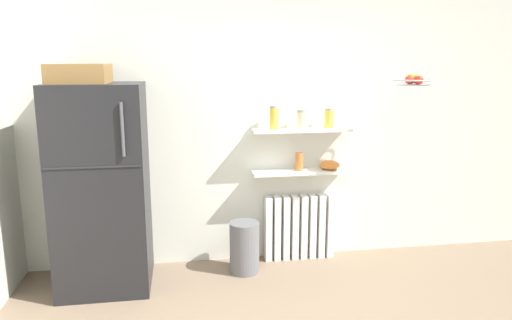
{
  "coord_description": "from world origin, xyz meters",
  "views": [
    {
      "loc": [
        -0.79,
        -2.23,
        1.85
      ],
      "look_at": [
        -0.17,
        1.6,
        1.05
      ],
      "focal_mm": 32.85,
      "sensor_mm": 36.0,
      "label": 1
    }
  ],
  "objects_px": {
    "storage_jar_2": "(329,118)",
    "storage_jar_1": "(302,119)",
    "trash_bin": "(244,247)",
    "hanging_fruit_basket": "(414,81)",
    "refrigerator": "(101,184)",
    "shelf_bowl": "(330,165)",
    "vase": "(299,162)",
    "radiator": "(299,227)",
    "storage_jar_0": "(274,118)"
  },
  "relations": [
    {
      "from": "storage_jar_1",
      "to": "storage_jar_2",
      "type": "distance_m",
      "value": 0.26
    },
    {
      "from": "radiator",
      "to": "shelf_bowl",
      "type": "height_order",
      "value": "shelf_bowl"
    },
    {
      "from": "storage_jar_0",
      "to": "trash_bin",
      "type": "relative_size",
      "value": 0.46
    },
    {
      "from": "storage_jar_0",
      "to": "storage_jar_2",
      "type": "height_order",
      "value": "storage_jar_0"
    },
    {
      "from": "shelf_bowl",
      "to": "refrigerator",
      "type": "bearing_deg",
      "value": -173.33
    },
    {
      "from": "refrigerator",
      "to": "trash_bin",
      "type": "distance_m",
      "value": 1.36
    },
    {
      "from": "storage_jar_0",
      "to": "storage_jar_1",
      "type": "bearing_deg",
      "value": 0.0
    },
    {
      "from": "storage_jar_2",
      "to": "storage_jar_0",
      "type": "bearing_deg",
      "value": 180.0
    },
    {
      "from": "vase",
      "to": "radiator",
      "type": "bearing_deg",
      "value": 58.18
    },
    {
      "from": "radiator",
      "to": "storage_jar_0",
      "type": "relative_size",
      "value": 3.15
    },
    {
      "from": "vase",
      "to": "storage_jar_0",
      "type": "bearing_deg",
      "value": 180.0
    },
    {
      "from": "refrigerator",
      "to": "vase",
      "type": "xyz_separation_m",
      "value": [
        1.73,
        0.24,
        0.08
      ]
    },
    {
      "from": "storage_jar_1",
      "to": "vase",
      "type": "height_order",
      "value": "storage_jar_1"
    },
    {
      "from": "trash_bin",
      "to": "hanging_fruit_basket",
      "type": "bearing_deg",
      "value": -6.18
    },
    {
      "from": "storage_jar_1",
      "to": "shelf_bowl",
      "type": "xyz_separation_m",
      "value": [
        0.28,
        0.0,
        -0.43
      ]
    },
    {
      "from": "refrigerator",
      "to": "radiator",
      "type": "xyz_separation_m",
      "value": [
        1.75,
        0.27,
        -0.57
      ]
    },
    {
      "from": "refrigerator",
      "to": "storage_jar_2",
      "type": "distance_m",
      "value": 2.08
    },
    {
      "from": "shelf_bowl",
      "to": "hanging_fruit_basket",
      "type": "distance_m",
      "value": 1.06
    },
    {
      "from": "radiator",
      "to": "trash_bin",
      "type": "distance_m",
      "value": 0.61
    },
    {
      "from": "trash_bin",
      "to": "hanging_fruit_basket",
      "type": "xyz_separation_m",
      "value": [
        1.44,
        -0.16,
        1.48
      ]
    },
    {
      "from": "storage_jar_1",
      "to": "storage_jar_2",
      "type": "xyz_separation_m",
      "value": [
        0.26,
        -0.0,
        0.01
      ]
    },
    {
      "from": "refrigerator",
      "to": "shelf_bowl",
      "type": "height_order",
      "value": "refrigerator"
    },
    {
      "from": "radiator",
      "to": "trash_bin",
      "type": "bearing_deg",
      "value": -157.89
    },
    {
      "from": "storage_jar_2",
      "to": "vase",
      "type": "relative_size",
      "value": 1.1
    },
    {
      "from": "radiator",
      "to": "storage_jar_1",
      "type": "distance_m",
      "value": 1.04
    },
    {
      "from": "shelf_bowl",
      "to": "trash_bin",
      "type": "distance_m",
      "value": 1.1
    },
    {
      "from": "refrigerator",
      "to": "storage_jar_1",
      "type": "height_order",
      "value": "refrigerator"
    },
    {
      "from": "storage_jar_1",
      "to": "storage_jar_2",
      "type": "bearing_deg",
      "value": -0.0
    },
    {
      "from": "refrigerator",
      "to": "storage_jar_0",
      "type": "bearing_deg",
      "value": 9.03
    },
    {
      "from": "trash_bin",
      "to": "hanging_fruit_basket",
      "type": "height_order",
      "value": "hanging_fruit_basket"
    },
    {
      "from": "radiator",
      "to": "refrigerator",
      "type": "bearing_deg",
      "value": -171.32
    },
    {
      "from": "storage_jar_0",
      "to": "trash_bin",
      "type": "distance_m",
      "value": 1.2
    },
    {
      "from": "refrigerator",
      "to": "vase",
      "type": "bearing_deg",
      "value": 7.8
    },
    {
      "from": "refrigerator",
      "to": "trash_bin",
      "type": "xyz_separation_m",
      "value": [
        1.19,
        0.04,
        -0.65
      ]
    },
    {
      "from": "storage_jar_2",
      "to": "storage_jar_1",
      "type": "bearing_deg",
      "value": 180.0
    },
    {
      "from": "radiator",
      "to": "vase",
      "type": "relative_size",
      "value": 4.01
    },
    {
      "from": "storage_jar_1",
      "to": "trash_bin",
      "type": "height_order",
      "value": "storage_jar_1"
    },
    {
      "from": "refrigerator",
      "to": "shelf_bowl",
      "type": "xyz_separation_m",
      "value": [
        2.03,
        0.24,
        0.04
      ]
    },
    {
      "from": "refrigerator",
      "to": "vase",
      "type": "distance_m",
      "value": 1.75
    },
    {
      "from": "storage_jar_2",
      "to": "vase",
      "type": "xyz_separation_m",
      "value": [
        -0.28,
        0.0,
        -0.4
      ]
    },
    {
      "from": "radiator",
      "to": "storage_jar_1",
      "type": "xyz_separation_m",
      "value": [
        0.0,
        -0.03,
        1.04
      ]
    },
    {
      "from": "refrigerator",
      "to": "storage_jar_2",
      "type": "relative_size",
      "value": 10.11
    },
    {
      "from": "storage_jar_2",
      "to": "vase",
      "type": "distance_m",
      "value": 0.48
    },
    {
      "from": "storage_jar_0",
      "to": "trash_bin",
      "type": "height_order",
      "value": "storage_jar_0"
    },
    {
      "from": "radiator",
      "to": "vase",
      "type": "distance_m",
      "value": 0.65
    },
    {
      "from": "vase",
      "to": "shelf_bowl",
      "type": "height_order",
      "value": "vase"
    },
    {
      "from": "shelf_bowl",
      "to": "trash_bin",
      "type": "bearing_deg",
      "value": -166.72
    },
    {
      "from": "refrigerator",
      "to": "radiator",
      "type": "height_order",
      "value": "refrigerator"
    },
    {
      "from": "refrigerator",
      "to": "shelf_bowl",
      "type": "relative_size",
      "value": 9.8
    },
    {
      "from": "trash_bin",
      "to": "hanging_fruit_basket",
      "type": "relative_size",
      "value": 1.35
    }
  ]
}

